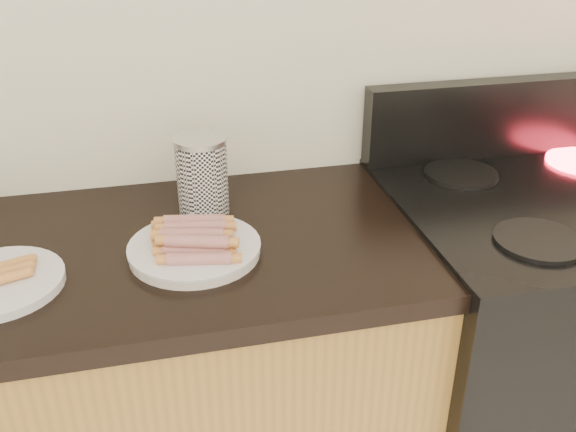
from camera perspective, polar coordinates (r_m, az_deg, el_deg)
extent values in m
cube|color=silver|center=(1.50, -8.16, 17.52)|extent=(4.00, 0.04, 2.60)
cube|color=black|center=(1.83, 20.55, -11.55)|extent=(0.76, 0.65, 0.90)
cube|color=black|center=(1.60, 23.21, 1.31)|extent=(0.76, 0.65, 0.01)
cube|color=black|center=(1.78, 18.74, 8.32)|extent=(0.76, 0.06, 0.20)
cylinder|color=black|center=(1.38, 21.41, -2.04)|extent=(0.18, 0.18, 0.01)
cylinder|color=black|center=(1.64, 15.13, 3.65)|extent=(0.18, 0.18, 0.01)
cylinder|color=white|center=(1.28, -8.29, -3.05)|extent=(0.34, 0.34, 0.02)
cylinder|color=brown|center=(1.21, -8.03, -3.82)|extent=(0.12, 0.05, 0.03)
cylinder|color=brown|center=(1.23, -8.17, -3.16)|extent=(0.12, 0.05, 0.03)
cylinder|color=brown|center=(1.26, -8.30, -2.52)|extent=(0.12, 0.05, 0.03)
cylinder|color=brown|center=(1.28, -8.42, -1.91)|extent=(0.12, 0.05, 0.03)
cylinder|color=brown|center=(1.31, -8.54, -1.32)|extent=(0.12, 0.05, 0.03)
cylinder|color=brown|center=(1.33, -8.66, -0.75)|extent=(0.12, 0.05, 0.03)
cylinder|color=brown|center=(1.22, -8.23, -2.26)|extent=(0.12, 0.05, 0.03)
cylinder|color=brown|center=(1.25, -8.37, -1.64)|extent=(0.12, 0.05, 0.03)
cylinder|color=brown|center=(1.27, -8.49, -1.04)|extent=(0.12, 0.05, 0.03)
cylinder|color=brown|center=(1.30, -8.61, -0.46)|extent=(0.12, 0.05, 0.03)
cylinder|color=white|center=(1.41, -7.62, 3.35)|extent=(0.11, 0.11, 0.17)
cylinder|color=silver|center=(1.37, -7.85, 6.72)|extent=(0.11, 0.11, 0.01)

